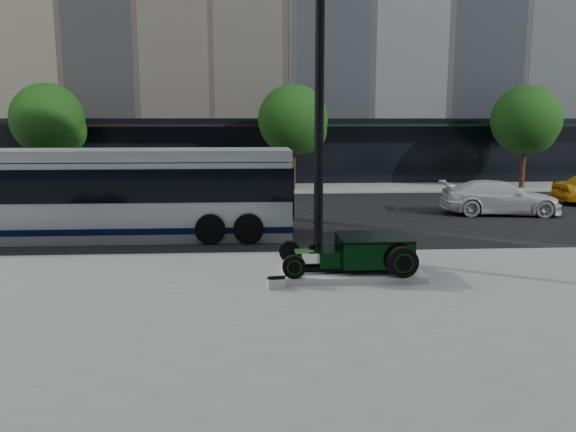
{
  "coord_description": "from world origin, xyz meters",
  "views": [
    {
      "loc": [
        -1.23,
        -17.73,
        3.83
      ],
      "look_at": [
        -0.24,
        -2.22,
        1.2
      ],
      "focal_mm": 35.0,
      "sensor_mm": 36.0,
      "label": 1
    }
  ],
  "objects": [
    {
      "name": "display_plinth",
      "position": [
        1.15,
        -4.52,
        0.2
      ],
      "size": [
        3.4,
        1.8,
        0.15
      ],
      "primitive_type": "cube",
      "color": "silver",
      "rests_on": "sidewalk_near"
    },
    {
      "name": "info_plaque",
      "position": [
        -0.72,
        -5.52,
        0.24
      ],
      "size": [
        0.44,
        0.36,
        0.31
      ],
      "color": "silver",
      "rests_on": "sidewalk_near"
    },
    {
      "name": "transit_bus",
      "position": [
        -5.96,
        1.0,
        1.49
      ],
      "size": [
        12.12,
        2.88,
        2.92
      ],
      "color": "silver",
      "rests_on": "ground"
    },
    {
      "name": "sidewalk_near",
      "position": [
        0.0,
        -10.5,
        0.06
      ],
      "size": [
        70.0,
        17.0,
        0.12
      ],
      "primitive_type": "cube",
      "color": "gray",
      "rests_on": "ground"
    },
    {
      "name": "sidewalk_far",
      "position": [
        0.0,
        14.0,
        0.06
      ],
      "size": [
        70.0,
        4.0,
        0.12
      ],
      "primitive_type": "cube",
      "color": "gray",
      "rests_on": "ground"
    },
    {
      "name": "street_trees",
      "position": [
        1.15,
        13.07,
        3.77
      ],
      "size": [
        29.8,
        3.8,
        5.7
      ],
      "color": "black",
      "rests_on": "sidewalk_far"
    },
    {
      "name": "hot_rod",
      "position": [
        1.48,
        -4.52,
        0.7
      ],
      "size": [
        3.22,
        2.0,
        0.81
      ],
      "color": "black",
      "rests_on": "display_plinth"
    },
    {
      "name": "lamppost",
      "position": [
        0.6,
        -2.37,
        4.06
      ],
      "size": [
        0.47,
        0.47,
        8.53
      ],
      "color": "black",
      "rests_on": "sidewalk_near"
    },
    {
      "name": "ground",
      "position": [
        0.0,
        0.0,
        0.0
      ],
      "size": [
        120.0,
        120.0,
        0.0
      ],
      "primitive_type": "plane",
      "color": "black",
      "rests_on": "ground"
    },
    {
      "name": "white_sedan",
      "position": [
        9.04,
        4.76,
        0.7
      ],
      "size": [
        5.03,
        2.56,
        1.4
      ],
      "primitive_type": "imported",
      "rotation": [
        0.0,
        0.0,
        1.44
      ],
      "color": "silver",
      "rests_on": "ground"
    }
  ]
}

